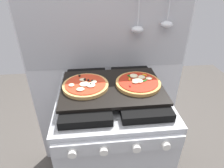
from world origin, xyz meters
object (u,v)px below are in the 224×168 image
(stove, at_px, (112,146))
(pizza_left, at_px, (86,85))
(baking_tray, at_px, (112,87))
(pizza_right, at_px, (138,83))

(stove, bearing_deg, pizza_left, 178.33)
(baking_tray, bearing_deg, stove, -90.00)
(baking_tray, distance_m, pizza_left, 0.14)
(stove, xyz_separation_m, baking_tray, (0.00, 0.00, 0.46))
(pizza_right, bearing_deg, baking_tray, 178.41)
(stove, relative_size, pizza_left, 3.72)
(stove, xyz_separation_m, pizza_left, (-0.14, 0.00, 0.48))
(baking_tray, relative_size, pizza_left, 2.23)
(stove, height_order, pizza_left, pizza_left)
(pizza_right, bearing_deg, stove, 179.07)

